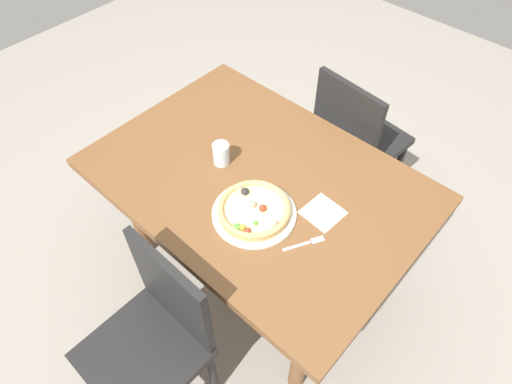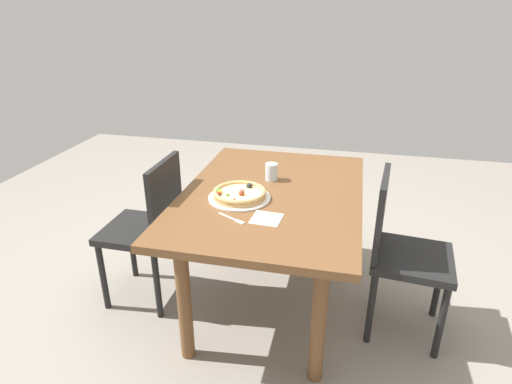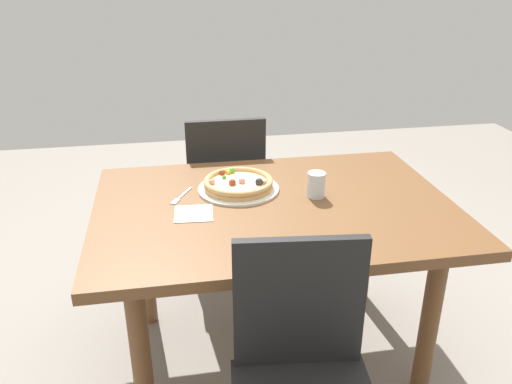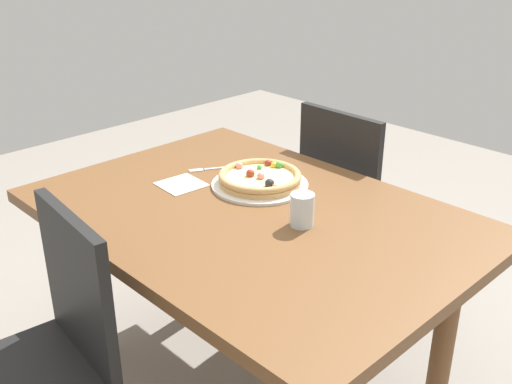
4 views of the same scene
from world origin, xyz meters
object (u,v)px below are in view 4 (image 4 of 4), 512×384
(plate, at_px, (260,185))
(drinking_glass, at_px, (302,210))
(chair_near, at_px, (354,200))
(napkin, at_px, (181,184))
(chair_far, at_px, (43,364))
(fork, at_px, (208,169))
(pizza, at_px, (260,178))
(dining_table, at_px, (252,237))

(plate, distance_m, drinking_glass, 0.32)
(chair_near, distance_m, napkin, 0.79)
(chair_near, xyz_separation_m, chair_far, (-0.05, 1.39, 0.00))
(fork, height_order, napkin, fork)
(pizza, bearing_deg, plate, 100.55)
(pizza, distance_m, drinking_glass, 0.31)
(pizza, xyz_separation_m, napkin, (0.19, 0.19, -0.03))
(dining_table, relative_size, chair_far, 1.53)
(dining_table, height_order, chair_far, chair_far)
(fork, distance_m, napkin, 0.16)
(fork, xyz_separation_m, napkin, (-0.04, 0.15, -0.00))
(napkin, bearing_deg, chair_near, -105.13)
(plate, relative_size, fork, 2.16)
(dining_table, height_order, napkin, napkin)
(pizza, bearing_deg, chair_far, 93.83)
(chair_near, relative_size, plate, 2.72)
(fork, bearing_deg, pizza, 126.67)
(drinking_glass, bearing_deg, pizza, -21.43)
(pizza, distance_m, napkin, 0.27)
(chair_far, distance_m, napkin, 0.74)
(chair_far, xyz_separation_m, drinking_glass, (-0.23, -0.73, 0.28))
(fork, height_order, drinking_glass, drinking_glass)
(pizza, bearing_deg, napkin, 43.89)
(dining_table, relative_size, drinking_glass, 13.68)
(plate, height_order, napkin, plate)
(fork, relative_size, napkin, 1.09)
(dining_table, height_order, drinking_glass, drinking_glass)
(chair_far, bearing_deg, fork, -64.12)
(plate, distance_m, pizza, 0.03)
(drinking_glass, bearing_deg, fork, -8.73)
(dining_table, xyz_separation_m, fork, (0.35, -0.12, 0.09))
(chair_far, bearing_deg, plate, -80.05)
(chair_far, distance_m, pizza, 0.89)
(drinking_glass, bearing_deg, chair_near, -66.36)
(drinking_glass, bearing_deg, chair_far, 72.23)
(fork, xyz_separation_m, drinking_glass, (-0.53, 0.08, 0.05))
(chair_near, xyz_separation_m, fork, (0.24, 0.58, 0.23))
(chair_far, relative_size, plate, 2.72)
(dining_table, distance_m, napkin, 0.33)
(dining_table, distance_m, drinking_glass, 0.23)
(napkin, bearing_deg, dining_table, -173.71)
(chair_near, height_order, drinking_glass, chair_near)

